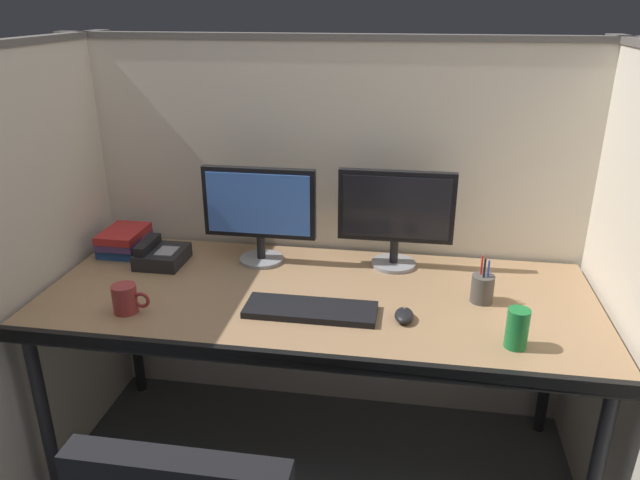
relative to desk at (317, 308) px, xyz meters
name	(u,v)px	position (x,y,z in m)	size (l,w,h in m)	color
cubicle_partition_rear	(335,234)	(0.00, 0.46, 0.10)	(2.21, 0.06, 1.57)	beige
cubicle_partition_left	(36,273)	(-0.99, -0.09, 0.10)	(0.06, 1.41, 1.57)	beige
cubicle_partition_right	(634,317)	(0.99, -0.09, 0.10)	(0.06, 1.41, 1.57)	beige
desk	(317,308)	(0.00, 0.00, 0.00)	(1.90, 0.80, 0.74)	#997551
monitor_left	(259,209)	(-0.26, 0.25, 0.27)	(0.43, 0.17, 0.37)	gray
monitor_right	(396,212)	(0.25, 0.29, 0.27)	(0.43, 0.17, 0.37)	gray
keyboard_main	(309,310)	(0.00, -0.13, 0.06)	(0.43, 0.15, 0.02)	black
computer_mouse	(404,315)	(0.30, -0.13, 0.07)	(0.06, 0.10, 0.04)	black
book_stack	(124,240)	(-0.83, 0.26, 0.10)	(0.16, 0.22, 0.10)	#1E478C
soda_can	(517,328)	(0.63, -0.24, 0.11)	(0.07, 0.07, 0.12)	#197233
coffee_mug	(126,299)	(-0.59, -0.22, 0.10)	(0.13, 0.08, 0.09)	#993333
pen_cup	(482,288)	(0.56, 0.04, 0.10)	(0.08, 0.08, 0.16)	#4C4742
desk_phone	(161,255)	(-0.64, 0.17, 0.08)	(0.17, 0.19, 0.09)	black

